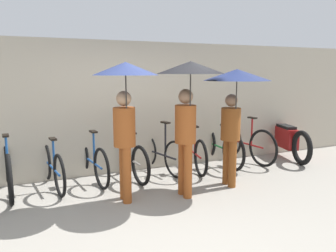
{
  "coord_description": "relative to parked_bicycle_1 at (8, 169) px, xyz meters",
  "views": [
    {
      "loc": [
        -1.63,
        -3.72,
        1.9
      ],
      "look_at": [
        0.53,
        1.27,
        1.0
      ],
      "focal_mm": 35.0,
      "sensor_mm": 36.0,
      "label": 1
    }
  ],
  "objects": [
    {
      "name": "parked_bicycle_4",
      "position": [
        1.97,
        -0.0,
        -0.03
      ],
      "size": [
        0.44,
        1.69,
        1.02
      ],
      "rotation": [
        0.0,
        0.0,
        1.69
      ],
      "color": "black",
      "rests_on": "ground"
    },
    {
      "name": "parked_bicycle_1",
      "position": [
        0.0,
        0.0,
        0.0
      ],
      "size": [
        0.44,
        1.85,
        0.99
      ],
      "rotation": [
        0.0,
        0.0,
        1.65
      ],
      "color": "black",
      "rests_on": "ground"
    },
    {
      "name": "parked_bicycle_3",
      "position": [
        1.31,
        0.1,
        -0.02
      ],
      "size": [
        0.44,
        1.74,
        1.04
      ],
      "rotation": [
        0.0,
        0.0,
        1.71
      ],
      "color": "black",
      "rests_on": "ground"
    },
    {
      "name": "motorcycle",
      "position": [
        5.66,
        0.02,
        0.02
      ],
      "size": [
        0.8,
        2.04,
        0.93
      ],
      "rotation": [
        0.0,
        0.0,
        1.3
      ],
      "color": "black",
      "rests_on": "ground"
    },
    {
      "name": "parked_bicycle_8",
      "position": [
        4.6,
        0.08,
        0.01
      ],
      "size": [
        0.44,
        1.77,
        1.0
      ],
      "rotation": [
        0.0,
        0.0,
        1.69
      ],
      "color": "black",
      "rests_on": "ground"
    },
    {
      "name": "ground_plane",
      "position": [
        1.97,
        -1.85,
        -0.39
      ],
      "size": [
        30.0,
        30.0,
        0.0
      ],
      "primitive_type": "plane",
      "color": "gray"
    },
    {
      "name": "pedestrian_trailing",
      "position": [
        3.4,
        -1.2,
        1.17
      ],
      "size": [
        1.06,
        1.06,
        1.94
      ],
      "rotation": [
        0.0,
        0.0,
        3.1
      ],
      "color": "brown",
      "rests_on": "ground"
    },
    {
      "name": "pedestrian_leading",
      "position": [
        1.61,
        -1.14,
        1.17
      ],
      "size": [
        0.91,
        0.91,
        2.03
      ],
      "rotation": [
        0.0,
        0.0,
        3.11
      ],
      "color": "#9E4C1E",
      "rests_on": "ground"
    },
    {
      "name": "parked_bicycle_6",
      "position": [
        3.29,
        0.04,
        -0.02
      ],
      "size": [
        0.49,
        1.75,
        1.08
      ],
      "rotation": [
        0.0,
        0.0,
        1.4
      ],
      "color": "black",
      "rests_on": "ground"
    },
    {
      "name": "parked_bicycle_7",
      "position": [
        3.94,
        0.09,
        -0.01
      ],
      "size": [
        0.44,
        1.8,
        1.01
      ],
      "rotation": [
        0.0,
        0.0,
        1.56
      ],
      "color": "black",
      "rests_on": "ground"
    },
    {
      "name": "back_wall",
      "position": [
        1.97,
        0.4,
        0.84
      ],
      "size": [
        14.32,
        0.12,
        2.47
      ],
      "color": "#B2A893",
      "rests_on": "ground"
    },
    {
      "name": "pedestrian_center",
      "position": [
        2.51,
        -1.32,
        1.22
      ],
      "size": [
        0.99,
        0.99,
        2.05
      ],
      "rotation": [
        0.0,
        0.0,
        3.17
      ],
      "color": "#9E4C1E",
      "rests_on": "ground"
    },
    {
      "name": "parked_bicycle_5",
      "position": [
        2.63,
        0.09,
        -0.02
      ],
      "size": [
        0.54,
        1.61,
        1.0
      ],
      "rotation": [
        0.0,
        0.0,
        1.81
      ],
      "color": "black",
      "rests_on": "ground"
    },
    {
      "name": "parked_bicycle_2",
      "position": [
        0.66,
        -0.02,
        -0.03
      ],
      "size": [
        0.44,
        1.65,
        1.11
      ],
      "rotation": [
        0.0,
        0.0,
        1.71
      ],
      "color": "black",
      "rests_on": "ground"
    }
  ]
}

